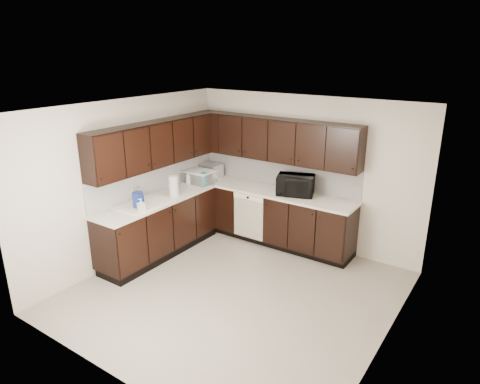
% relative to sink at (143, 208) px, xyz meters
% --- Properties ---
extents(floor, '(4.00, 4.00, 0.00)m').
position_rel_sink_xyz_m(floor, '(1.68, 0.01, -0.88)').
color(floor, '#9F9484').
rests_on(floor, ground).
extents(ceiling, '(4.00, 4.00, 0.00)m').
position_rel_sink_xyz_m(ceiling, '(1.68, 0.01, 1.62)').
color(ceiling, white).
rests_on(ceiling, wall_back).
extents(wall_back, '(4.00, 0.02, 2.50)m').
position_rel_sink_xyz_m(wall_back, '(1.68, 2.01, 0.37)').
color(wall_back, beige).
rests_on(wall_back, floor).
extents(wall_left, '(0.02, 4.00, 2.50)m').
position_rel_sink_xyz_m(wall_left, '(-0.32, 0.01, 0.37)').
color(wall_left, beige).
rests_on(wall_left, floor).
extents(wall_right, '(0.02, 4.00, 2.50)m').
position_rel_sink_xyz_m(wall_right, '(3.68, 0.01, 0.37)').
color(wall_right, beige).
rests_on(wall_right, floor).
extents(wall_front, '(4.00, 0.02, 2.50)m').
position_rel_sink_xyz_m(wall_front, '(1.68, -1.99, 0.37)').
color(wall_front, beige).
rests_on(wall_front, floor).
extents(lower_cabinets, '(3.00, 2.80, 0.90)m').
position_rel_sink_xyz_m(lower_cabinets, '(0.67, 1.12, -0.47)').
color(lower_cabinets, black).
rests_on(lower_cabinets, floor).
extents(countertop, '(3.03, 2.83, 0.04)m').
position_rel_sink_xyz_m(countertop, '(0.67, 1.12, 0.04)').
color(countertop, silver).
rests_on(countertop, lower_cabinets).
extents(backsplash, '(3.00, 2.80, 0.48)m').
position_rel_sink_xyz_m(backsplash, '(0.46, 1.33, 0.30)').
color(backsplash, white).
rests_on(backsplash, countertop).
extents(upper_cabinets, '(3.00, 2.80, 0.70)m').
position_rel_sink_xyz_m(upper_cabinets, '(0.58, 1.22, 0.89)').
color(upper_cabinets, black).
rests_on(upper_cabinets, wall_back).
extents(dishwasher, '(0.58, 0.04, 0.78)m').
position_rel_sink_xyz_m(dishwasher, '(0.98, 1.42, -0.33)').
color(dishwasher, '#F3E6C7').
rests_on(dishwasher, lower_cabinets).
extents(sink, '(0.54, 0.82, 0.42)m').
position_rel_sink_xyz_m(sink, '(0.00, 0.00, 0.00)').
color(sink, '#F3E6C7').
rests_on(sink, countertop).
extents(microwave, '(0.68, 0.57, 0.32)m').
position_rel_sink_xyz_m(microwave, '(1.68, 1.72, 0.22)').
color(microwave, black).
rests_on(microwave, countertop).
extents(soap_bottle_a, '(0.11, 0.11, 0.20)m').
position_rel_sink_xyz_m(soap_bottle_a, '(0.20, -0.22, 0.16)').
color(soap_bottle_a, gray).
rests_on(soap_bottle_a, countertop).
extents(soap_bottle_b, '(0.09, 0.09, 0.23)m').
position_rel_sink_xyz_m(soap_bottle_b, '(-0.11, 1.18, 0.17)').
color(soap_bottle_b, gray).
rests_on(soap_bottle_b, countertop).
extents(toaster_oven, '(0.40, 0.32, 0.24)m').
position_rel_sink_xyz_m(toaster_oven, '(-0.07, 1.76, 0.18)').
color(toaster_oven, silver).
rests_on(toaster_oven, countertop).
extents(storage_bin, '(0.54, 0.40, 0.21)m').
position_rel_sink_xyz_m(storage_bin, '(-0.03, 1.36, 0.16)').
color(storage_bin, silver).
rests_on(storage_bin, countertop).
extents(blue_pitcher, '(0.20, 0.20, 0.25)m').
position_rel_sink_xyz_m(blue_pitcher, '(0.05, -0.14, 0.18)').
color(blue_pitcher, navy).
rests_on(blue_pitcher, countertop).
extents(teal_tumbler, '(0.13, 0.13, 0.23)m').
position_rel_sink_xyz_m(teal_tumbler, '(0.14, 1.28, 0.17)').
color(teal_tumbler, '#0D7B90').
rests_on(teal_tumbler, countertop).
extents(paper_towel_roll, '(0.20, 0.20, 0.33)m').
position_rel_sink_xyz_m(paper_towel_roll, '(0.12, 0.56, 0.23)').
color(paper_towel_roll, silver).
rests_on(paper_towel_roll, countertop).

